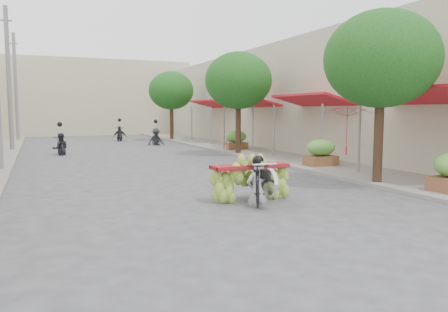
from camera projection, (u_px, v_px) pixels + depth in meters
ground at (298, 243)px, 7.55m from camera, size 120.00×120.00×0.00m
sidewalk_right at (257, 151)px, 24.00m from camera, size 4.00×60.00×0.12m
shophouse_row_right at (343, 98)px, 24.74m from camera, size 9.77×40.00×6.00m
far_building at (82, 98)px, 41.92m from camera, size 20.00×6.00×7.00m
utility_pole_far at (9, 79)px, 24.21m from camera, size 0.60×0.24×8.00m
utility_pole_back at (16, 87)px, 32.44m from camera, size 0.60×0.24×8.00m
street_tree_near at (381, 60)px, 12.93m from camera, size 3.40×3.40×5.25m
street_tree_mid at (238, 81)px, 22.07m from camera, size 3.40×3.40×5.25m
street_tree_far at (171, 91)px, 33.04m from camera, size 3.40×3.40×5.25m
produce_crate_mid at (321, 150)px, 17.22m from camera, size 1.20×0.88×1.16m
produce_crate_far at (236, 139)px, 24.53m from camera, size 1.20×0.88×1.16m
banana_motorbike at (254, 175)px, 10.82m from camera, size 2.20×1.90×2.00m
market_umbrella at (349, 104)px, 15.31m from camera, size 2.44×2.44×1.79m
pedestrian at (230, 134)px, 24.48m from camera, size 0.96×0.69×1.75m
bg_motorbike_a at (60, 141)px, 22.52m from camera, size 0.82×1.64×1.95m
bg_motorbike_b at (156, 132)px, 28.90m from camera, size 1.11×1.65×1.95m
bg_motorbike_c at (120, 131)px, 32.82m from camera, size 1.04×1.88×1.95m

